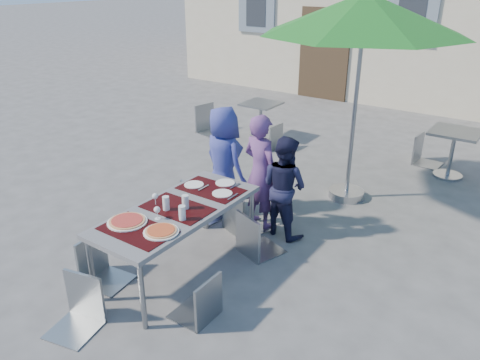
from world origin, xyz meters
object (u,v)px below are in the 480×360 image
Objects in this scene: child_2 at (284,186)px; chair_0 at (198,178)px; child_1 at (261,172)px; chair_2 at (255,210)px; dining_table at (178,213)px; chair_1 at (240,188)px; bg_chair_r_0 at (272,122)px; bg_chair_l_1 at (427,132)px; cafe_table_0 at (261,115)px; chair_3 at (96,234)px; pizza_near_left at (127,221)px; pizza_near_right at (161,231)px; cafe_table_1 at (453,146)px; chair_5 at (73,275)px; child_0 at (224,161)px; patio_umbrella at (364,15)px; chair_4 at (200,274)px; bg_chair_l_0 at (208,101)px.

chair_0 is at bearing 29.34° from child_2.
chair_2 is (0.33, -0.61, -0.16)m from child_1.
dining_table is at bearing 96.21° from child_1.
chair_1 reaches higher than dining_table.
chair_2 is 1.10× the size of bg_chair_r_0.
chair_0 is 4.11m from bg_chair_l_1.
cafe_table_0 is at bearing -171.46° from bg_chair_l_1.
chair_2 is (1.03, -0.27, -0.03)m from chair_0.
dining_table is 1.05m from chair_1.
chair_3 is (-0.72, -1.94, -0.18)m from child_1.
chair_2 is at bearing 61.83° from pizza_near_left.
cafe_table_1 is (1.54, 4.78, -0.25)m from pizza_near_right.
pizza_near_left is 0.70m from chair_5.
child_0 reaches higher than chair_0.
cafe_table_1 is at bearing 62.64° from chair_1.
child_2 is at bearing 61.18° from chair_3.
child_2 is 0.45× the size of patio_umbrella.
bg_chair_r_0 is 2.99m from cafe_table_1.
chair_4 is at bearing 118.62° from child_1.
child_1 is 1.56× the size of chair_3.
chair_4 is (1.23, -1.47, -0.10)m from chair_0.
dining_table is at bearing -72.71° from bg_chair_r_0.
chair_3 is 4.05m from patio_umbrella.
child_2 is 1.65× the size of cafe_table_1.
bg_chair_r_0 is (-1.02, 5.01, -0.03)m from chair_5.
child_2 is 1.24× the size of chair_1.
pizza_near_right is at bearing -65.10° from dining_table.
child_0 is at bearing 86.74° from chair_3.
chair_5 is 5.72m from bg_chair_l_0.
chair_2 is at bearing 77.45° from pizza_near_right.
child_0 is at bearing 98.08° from pizza_near_left.
bg_chair_l_1 is (0.79, 3.95, -0.02)m from chair_2.
bg_chair_l_0 is (-2.19, 4.54, 0.09)m from chair_3.
bg_chair_l_1 is (1.83, 5.28, 0.01)m from chair_3.
chair_5 is 1.06× the size of bg_chair_r_0.
child_1 is at bearing 26.37° from chair_0.
child_0 is at bearing -132.44° from patio_umbrella.
child_2 is at bearing -169.55° from child_1.
cafe_table_0 is at bearing 15.27° from bg_chair_l_0.
chair_4 is 3.75m from patio_umbrella.
chair_5 is 1.22× the size of cafe_table_1.
chair_1 is at bearing -117.36° from cafe_table_1.
child_0 is at bearing -73.12° from bg_chair_r_0.
bg_chair_l_0 is (-3.49, 1.24, -1.84)m from patio_umbrella.
child_0 is 3.43m from bg_chair_l_0.
child_2 is (0.49, 1.33, -0.07)m from dining_table.
cafe_table_0 is (-2.17, 3.51, -0.11)m from chair_2.
cafe_table_1 is (4.51, 0.38, -0.11)m from bg_chair_l_0.
patio_umbrella is 2.58× the size of bg_chair_l_0.
chair_2 is 0.35× the size of patio_umbrella.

